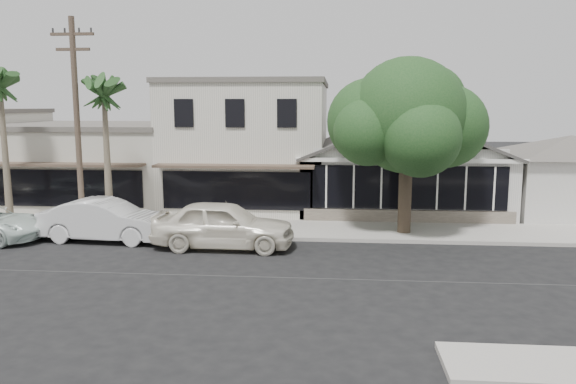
# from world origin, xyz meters

# --- Properties ---
(ground) EXTENTS (140.00, 140.00, 0.00)m
(ground) POSITION_xyz_m (0.00, 0.00, 0.00)
(ground) COLOR black
(ground) RESTS_ON ground
(sidewalk_north) EXTENTS (90.00, 3.50, 0.15)m
(sidewalk_north) POSITION_xyz_m (-8.00, 6.75, 0.07)
(sidewalk_north) COLOR #9E9991
(sidewalk_north) RESTS_ON ground
(corner_shop) EXTENTS (10.40, 8.60, 5.10)m
(corner_shop) POSITION_xyz_m (5.00, 12.47, 2.62)
(corner_shop) COLOR silver
(corner_shop) RESTS_ON ground
(side_cottage) EXTENTS (6.00, 6.00, 3.00)m
(side_cottage) POSITION_xyz_m (13.20, 11.50, 1.50)
(side_cottage) COLOR silver
(side_cottage) RESTS_ON ground
(row_building_near) EXTENTS (8.00, 10.00, 6.50)m
(row_building_near) POSITION_xyz_m (-3.00, 13.50, 3.25)
(row_building_near) COLOR silver
(row_building_near) RESTS_ON ground
(row_building_midnear) EXTENTS (10.00, 10.00, 4.20)m
(row_building_midnear) POSITION_xyz_m (-12.00, 13.50, 2.10)
(row_building_midnear) COLOR #B7B4A4
(row_building_midnear) RESTS_ON ground
(utility_pole) EXTENTS (1.80, 0.24, 9.00)m
(utility_pole) POSITION_xyz_m (-9.00, 5.20, 4.79)
(utility_pole) COLOR brown
(utility_pole) RESTS_ON ground
(car_0) EXTENTS (5.48, 2.29, 1.85)m
(car_0) POSITION_xyz_m (-2.61, 3.57, 0.93)
(car_0) COLOR silver
(car_0) RESTS_ON ground
(car_1) EXTENTS (5.29, 2.17, 1.71)m
(car_1) POSITION_xyz_m (-7.61, 4.31, 0.85)
(car_1) COLOR silver
(car_1) RESTS_ON ground
(shade_tree) EXTENTS (6.70, 6.06, 7.44)m
(shade_tree) POSITION_xyz_m (4.51, 6.54, 4.90)
(shade_tree) COLOR #4C3E2E
(shade_tree) RESTS_ON ground
(palm_east) EXTENTS (2.77, 2.77, 7.06)m
(palm_east) POSITION_xyz_m (-8.00, 5.68, 6.01)
(palm_east) COLOR #726651
(palm_east) RESTS_ON ground
(palm_mid) EXTENTS (3.10, 3.10, 7.41)m
(palm_mid) POSITION_xyz_m (-13.14, 6.67, 6.34)
(palm_mid) COLOR #726651
(palm_mid) RESTS_ON ground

